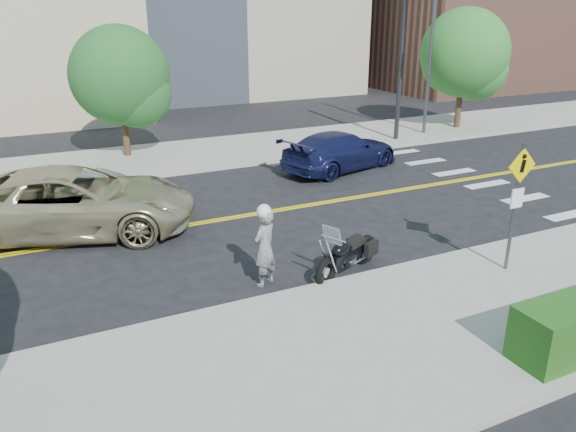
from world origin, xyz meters
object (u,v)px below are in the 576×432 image
(motorcyclist, at_px, (265,245))
(parked_car_silver, at_px, (68,188))
(parked_car_blue, at_px, (340,151))
(pedestrian_sign, at_px, (517,195))
(suv, at_px, (74,202))
(motorcycle, at_px, (348,246))

(motorcyclist, bearing_deg, parked_car_silver, -94.31)
(motorcyclist, height_order, parked_car_blue, motorcyclist)
(pedestrian_sign, distance_m, suv, 11.31)
(suv, bearing_deg, motorcyclist, -127.30)
(pedestrian_sign, relative_size, motorcycle, 1.33)
(pedestrian_sign, distance_m, motorcycle, 3.93)
(pedestrian_sign, height_order, suv, pedestrian_sign)
(suv, relative_size, parked_car_blue, 1.29)
(motorcyclist, bearing_deg, parked_car_blue, -160.25)
(parked_car_silver, bearing_deg, parked_car_blue, -112.52)
(parked_car_silver, relative_size, parked_car_blue, 0.79)
(pedestrian_sign, relative_size, parked_car_blue, 0.60)
(motorcycle, height_order, suv, suv)
(pedestrian_sign, relative_size, parked_car_silver, 0.75)
(motorcyclist, distance_m, parked_car_blue, 9.81)
(motorcyclist, distance_m, suv, 6.17)
(parked_car_silver, bearing_deg, motorcycle, -168.09)
(pedestrian_sign, distance_m, parked_car_blue, 9.60)
(pedestrian_sign, relative_size, suv, 0.46)
(parked_car_blue, bearing_deg, motorcyclist, 123.41)
(suv, bearing_deg, parked_car_blue, -58.13)
(motorcyclist, xyz_separation_m, parked_car_silver, (-3.43, 7.25, -0.30))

